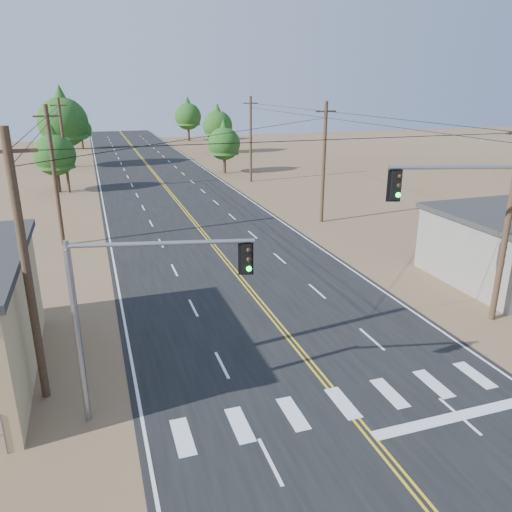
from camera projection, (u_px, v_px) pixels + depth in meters
name	position (u px, v px, depth m)	size (l,w,h in m)	color
road	(208.00, 239.00, 38.29)	(15.00, 200.00, 0.02)	black
utility_pole_left_near	(27.00, 270.00, 17.35)	(1.80, 0.30, 10.00)	#4C3826
utility_pole_left_mid	(55.00, 176.00, 35.30)	(1.80, 0.30, 10.00)	#4C3826
utility_pole_left_far	(64.00, 145.00, 53.26)	(1.80, 0.30, 10.00)	#4C3826
utility_pole_right_near	(508.00, 221.00, 23.59)	(1.80, 0.30, 10.00)	#4C3826
utility_pole_right_mid	(324.00, 162.00, 41.55)	(1.80, 0.30, 10.00)	#4C3826
utility_pole_right_far	(251.00, 139.00, 59.50)	(1.80, 0.30, 10.00)	#4C3826
signal_mast_left	(129.00, 300.00, 16.35)	(5.90, 1.61, 6.64)	gray
signal_mast_right	(504.00, 221.00, 21.71)	(7.36, 2.36, 8.18)	gray
tree_left_near	(54.00, 151.00, 53.62)	(4.44, 4.44, 7.39)	#3F2D1E
tree_left_mid	(62.00, 117.00, 69.31)	(6.83, 6.83, 11.38)	#3F2D1E
tree_left_far	(81.00, 127.00, 91.12)	(3.82, 3.82, 6.37)	#3F2D1E
tree_right_near	(224.00, 140.00, 65.47)	(4.24, 4.24, 7.06)	#3F2D1E
tree_right_mid	(218.00, 123.00, 84.91)	(5.03, 5.03, 8.38)	#3F2D1E
tree_right_far	(188.00, 114.00, 103.49)	(5.46, 5.46, 9.09)	#3F2D1E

